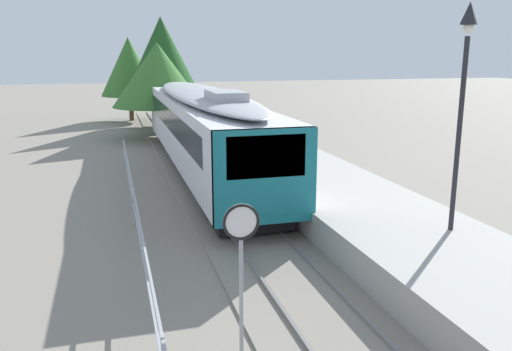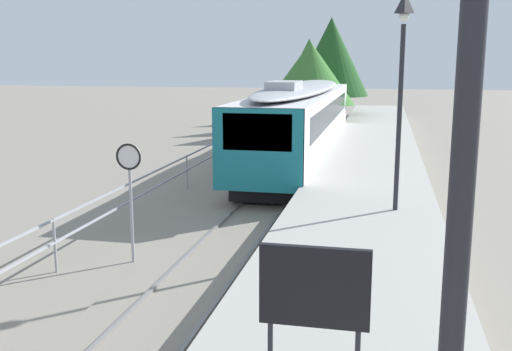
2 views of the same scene
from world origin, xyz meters
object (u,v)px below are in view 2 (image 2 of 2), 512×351
Objects in this scene: platform_lamp_near_end at (470,64)px; speed_limit_sign at (129,173)px; platform_notice_board at (314,293)px; platform_lamp_mid_platform at (402,61)px; commuter_train at (301,116)px.

platform_lamp_near_end is 1.91× the size of speed_limit_sign.
platform_lamp_mid_platform is at bearing 83.56° from platform_notice_board.
platform_lamp_mid_platform is at bearing 24.75° from speed_limit_sign.
platform_lamp_mid_platform is 1.91× the size of speed_limit_sign.
commuter_train is 24.47m from platform_lamp_near_end.
commuter_train reaches higher than platform_notice_board.
speed_limit_sign is at bearing -97.50° from commuter_train.
platform_lamp_near_end is 1.00× the size of platform_lamp_mid_platform.
commuter_train is 12.68m from platform_lamp_mid_platform.
platform_notice_board is (-1.02, -9.06, -2.44)m from platform_lamp_mid_platform.
platform_notice_board is at bearing -51.78° from speed_limit_sign.
platform_lamp_near_end reaches higher than platform_notice_board.
commuter_train is at bearing 99.64° from platform_lamp_near_end.
platform_lamp_mid_platform reaches higher than commuter_train.
platform_lamp_near_end is 2.97× the size of platform_notice_board.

